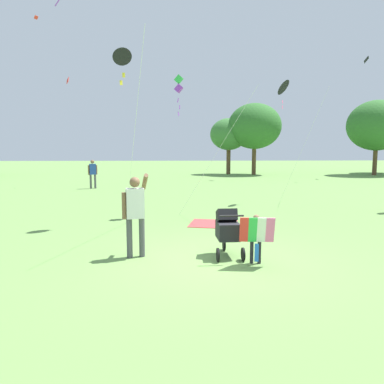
% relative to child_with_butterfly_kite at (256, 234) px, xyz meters
% --- Properties ---
extents(ground_plane, '(120.00, 120.00, 0.00)m').
position_rel_child_with_butterfly_kite_xyz_m(ground_plane, '(-0.75, 0.27, -0.61)').
color(ground_plane, '#668E47').
extents(treeline_distant, '(41.57, 6.56, 6.31)m').
position_rel_child_with_butterfly_kite_xyz_m(treeline_distant, '(3.04, 24.55, 3.37)').
color(treeline_distant, brown).
rests_on(treeline_distant, ground).
extents(child_with_butterfly_kite, '(0.69, 0.38, 0.99)m').
position_rel_child_with_butterfly_kite_xyz_m(child_with_butterfly_kite, '(0.00, 0.00, 0.00)').
color(child_with_butterfly_kite, '#232328').
rests_on(child_with_butterfly_kite, ground).
extents(person_adult_flyer, '(0.56, 0.60, 1.78)m').
position_rel_child_with_butterfly_kite_xyz_m(person_adult_flyer, '(-2.44, 0.59, 0.42)').
color(person_adult_flyer, '#4C4C51').
rests_on(person_adult_flyer, ground).
extents(stroller, '(0.57, 1.09, 1.03)m').
position_rel_child_with_butterfly_kite_xyz_m(stroller, '(-0.49, 0.60, -0.01)').
color(stroller, black).
rests_on(stroller, ground).
extents(kite_adult_black, '(1.29, 3.66, 5.19)m').
position_rel_child_with_butterfly_kite_xyz_m(kite_adult_black, '(-3.13, 4.06, 4.26)').
color(kite_adult_black, black).
rests_on(kite_adult_black, ground).
extents(kite_orange_delta, '(1.75, 1.88, 5.13)m').
position_rel_child_with_butterfly_kite_xyz_m(kite_orange_delta, '(2.89, 8.47, 4.17)').
color(kite_orange_delta, black).
rests_on(kite_orange_delta, ground).
extents(kite_green_novelty, '(2.62, 1.34, 4.74)m').
position_rel_child_with_butterfly_kite_xyz_m(kite_green_novelty, '(-1.47, 5.57, 3.77)').
color(kite_green_novelty, green).
rests_on(kite_green_novelty, ground).
extents(distant_kites_cluster, '(30.35, 11.78, 11.19)m').
position_rel_child_with_butterfly_kite_xyz_m(distant_kites_cluster, '(0.28, 20.63, 11.22)').
color(distant_kites_cluster, red).
extents(person_red_shirt, '(0.49, 0.34, 1.64)m').
position_rel_child_with_butterfly_kite_xyz_m(person_red_shirt, '(-6.37, 14.07, 0.35)').
color(person_red_shirt, '#4C4C51').
rests_on(person_red_shirt, ground).
extents(picnic_blanket, '(1.64, 1.54, 0.02)m').
position_rel_child_with_butterfly_kite_xyz_m(picnic_blanket, '(-0.45, 3.93, -0.61)').
color(picnic_blanket, '#CC3D3D').
rests_on(picnic_blanket, ground).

